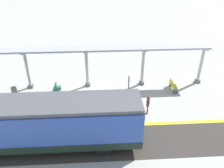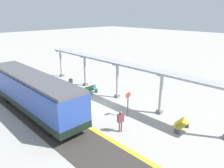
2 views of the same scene
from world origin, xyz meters
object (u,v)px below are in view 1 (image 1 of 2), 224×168
canopy_pillar_nearest (201,65)px  canopy_pillar_second (143,67)px  canopy_pillar_fourth (28,70)px  bench_near_end (56,90)px  platform_info_sign (129,85)px  canopy_pillar_third (87,68)px  train_near_carriage (37,124)px  passenger_waiting_near_edge (148,103)px  bench_mid_platform (173,85)px  trash_bin (14,92)px

canopy_pillar_nearest → canopy_pillar_second: 5.55m
canopy_pillar_fourth → bench_near_end: bearing=-116.1°
canopy_pillar_fourth → platform_info_sign: bearing=-105.1°
canopy_pillar_third → canopy_pillar_fourth: bearing=90.0°
train_near_carriage → canopy_pillar_nearest: bearing=-60.4°
canopy_pillar_third → train_near_carriage: bearing=159.7°
passenger_waiting_near_edge → bench_mid_platform: bearing=-41.4°
canopy_pillar_third → canopy_pillar_second: bearing=-90.0°
trash_bin → train_near_carriage: bearing=-150.3°
bench_mid_platform → passenger_waiting_near_edge: size_ratio=0.90×
bench_near_end → passenger_waiting_near_edge: size_ratio=0.90×
bench_mid_platform → trash_bin: trash_bin is taller
canopy_pillar_fourth → bench_near_end: canopy_pillar_fourth is taller
bench_near_end → passenger_waiting_near_edge: bearing=-113.9°
canopy_pillar_fourth → bench_near_end: (-1.28, -2.62, -1.41)m
canopy_pillar_second → bench_mid_platform: canopy_pillar_second is taller
train_near_carriage → trash_bin: (6.24, 3.56, -1.38)m
canopy_pillar_nearest → bench_near_end: 13.62m
platform_info_sign → bench_mid_platform: bearing=-74.1°
train_near_carriage → bench_near_end: train_near_carriage is taller
passenger_waiting_near_edge → trash_bin: bearing=74.1°
platform_info_sign → canopy_pillar_fourth: bearing=74.9°
bench_mid_platform → passenger_waiting_near_edge: 4.65m
canopy_pillar_second → train_near_carriage: bearing=133.8°
canopy_pillar_third → bench_mid_platform: bearing=-98.6°
passenger_waiting_near_edge → train_near_carriage: bearing=111.6°
canopy_pillar_second → canopy_pillar_third: bearing=90.0°
train_near_carriage → platform_info_sign: train_near_carriage is taller
canopy_pillar_nearest → trash_bin: canopy_pillar_nearest is taller
bench_mid_platform → bench_near_end: bearing=90.5°
canopy_pillar_third → trash_bin: bearing=102.8°
bench_mid_platform → platform_info_sign: 4.56m
canopy_pillar_nearest → bench_near_end: (-1.28, 13.49, -1.41)m
bench_mid_platform → passenger_waiting_near_edge: passenger_waiting_near_edge is taller
train_near_carriage → bench_mid_platform: 12.62m
canopy_pillar_second → bench_near_end: canopy_pillar_second is taller
canopy_pillar_nearest → canopy_pillar_fourth: bearing=90.0°
canopy_pillar_second → bench_mid_platform: (-1.19, -2.70, -1.41)m
bench_mid_platform → platform_info_sign: (-1.23, 4.30, 0.89)m
canopy_pillar_second → bench_mid_platform: 3.27m
canopy_pillar_fourth → bench_mid_platform: (-1.19, -13.26, -1.41)m
train_near_carriage → canopy_pillar_third: (7.69, -2.84, 0.02)m
bench_near_end → trash_bin: bearing=92.7°
platform_info_sign → canopy_pillar_second: bearing=-33.4°
train_near_carriage → canopy_pillar_second: 11.11m
canopy_pillar_fourth → bench_mid_platform: size_ratio=2.41×
canopy_pillar_second → passenger_waiting_near_edge: size_ratio=2.17×
train_near_carriage → platform_info_sign: bearing=-50.6°
bench_mid_platform → passenger_waiting_near_edge: (-3.46, 3.05, 0.61)m
canopy_pillar_second → platform_info_sign: canopy_pillar_second is taller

